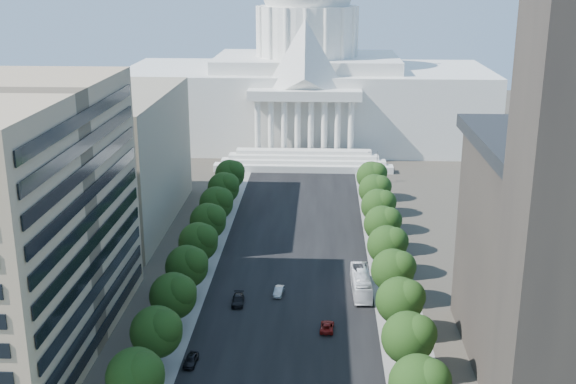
% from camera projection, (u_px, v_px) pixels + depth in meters
% --- Properties ---
extents(road_asphalt, '(30.00, 260.00, 0.01)m').
position_uv_depth(road_asphalt, '(296.00, 240.00, 156.23)').
color(road_asphalt, black).
rests_on(road_asphalt, ground).
extents(sidewalk_left, '(8.00, 260.00, 0.02)m').
position_uv_depth(sidewalk_left, '(209.00, 239.00, 157.12)').
color(sidewalk_left, gray).
rests_on(sidewalk_left, ground).
extents(sidewalk_right, '(8.00, 260.00, 0.02)m').
position_uv_depth(sidewalk_right, '(384.00, 242.00, 155.34)').
color(sidewalk_right, gray).
rests_on(sidewalk_right, ground).
extents(capitol, '(120.00, 56.00, 73.00)m').
position_uv_depth(capitol, '(307.00, 83.00, 240.95)').
color(capitol, white).
rests_on(capitol, ground).
extents(office_block_left_far, '(38.00, 52.00, 30.00)m').
position_uv_depth(office_block_left_far, '(86.00, 159.00, 163.61)').
color(office_block_left_far, gray).
rests_on(office_block_left_far, ground).
extents(tree_l_b, '(7.79, 7.60, 9.97)m').
position_uv_depth(tree_l_b, '(137.00, 376.00, 91.96)').
color(tree_l_b, '#33261C').
rests_on(tree_l_b, ground).
extents(tree_l_c, '(7.79, 7.60, 9.97)m').
position_uv_depth(tree_l_c, '(158.00, 331.00, 103.42)').
color(tree_l_c, '#33261C').
rests_on(tree_l_c, ground).
extents(tree_l_d, '(7.79, 7.60, 9.97)m').
position_uv_depth(tree_l_d, '(175.00, 295.00, 114.87)').
color(tree_l_d, '#33261C').
rests_on(tree_l_d, ground).
extents(tree_l_e, '(7.79, 7.60, 9.97)m').
position_uv_depth(tree_l_e, '(188.00, 265.00, 126.33)').
color(tree_l_e, '#33261C').
rests_on(tree_l_e, ground).
extents(tree_l_f, '(7.79, 7.60, 9.97)m').
position_uv_depth(tree_l_f, '(200.00, 241.00, 137.79)').
color(tree_l_f, '#33261C').
rests_on(tree_l_f, ground).
extents(tree_l_g, '(7.79, 7.60, 9.97)m').
position_uv_depth(tree_l_g, '(209.00, 220.00, 149.24)').
color(tree_l_g, '#33261C').
rests_on(tree_l_g, ground).
extents(tree_l_h, '(7.79, 7.60, 9.97)m').
position_uv_depth(tree_l_h, '(218.00, 202.00, 160.70)').
color(tree_l_h, '#33261C').
rests_on(tree_l_h, ground).
extents(tree_l_i, '(7.79, 7.60, 9.97)m').
position_uv_depth(tree_l_i, '(225.00, 187.00, 172.16)').
color(tree_l_i, '#33261C').
rests_on(tree_l_i, ground).
extents(tree_l_j, '(7.79, 7.60, 9.97)m').
position_uv_depth(tree_l_j, '(231.00, 173.00, 183.61)').
color(tree_l_j, '#33261C').
rests_on(tree_l_j, ground).
extents(tree_r_b, '(7.79, 7.60, 9.97)m').
position_uv_depth(tree_r_b, '(421.00, 383.00, 90.28)').
color(tree_r_b, '#33261C').
rests_on(tree_r_b, ground).
extents(tree_r_c, '(7.79, 7.60, 9.97)m').
position_uv_depth(tree_r_c, '(411.00, 337.00, 101.74)').
color(tree_r_c, '#33261C').
rests_on(tree_r_c, ground).
extents(tree_r_d, '(7.79, 7.60, 9.97)m').
position_uv_depth(tree_r_d, '(402.00, 300.00, 113.19)').
color(tree_r_d, '#33261C').
rests_on(tree_r_d, ground).
extents(tree_r_e, '(7.79, 7.60, 9.97)m').
position_uv_depth(tree_r_e, '(395.00, 269.00, 124.65)').
color(tree_r_e, '#33261C').
rests_on(tree_r_e, ground).
extents(tree_r_f, '(7.79, 7.60, 9.97)m').
position_uv_depth(tree_r_f, '(389.00, 244.00, 136.11)').
color(tree_r_f, '#33261C').
rests_on(tree_r_f, ground).
extents(tree_r_g, '(7.79, 7.60, 9.97)m').
position_uv_depth(tree_r_g, '(384.00, 223.00, 147.56)').
color(tree_r_g, '#33261C').
rests_on(tree_r_g, ground).
extents(tree_r_h, '(7.79, 7.60, 9.97)m').
position_uv_depth(tree_r_h, '(380.00, 205.00, 159.02)').
color(tree_r_h, '#33261C').
rests_on(tree_r_h, ground).
extents(tree_r_i, '(7.79, 7.60, 9.97)m').
position_uv_depth(tree_r_i, '(376.00, 189.00, 170.48)').
color(tree_r_i, '#33261C').
rests_on(tree_r_i, ground).
extents(tree_r_j, '(7.79, 7.60, 9.97)m').
position_uv_depth(tree_r_j, '(373.00, 175.00, 181.93)').
color(tree_r_j, '#33261C').
rests_on(tree_r_j, ground).
extents(streetlight_b, '(2.61, 0.44, 9.00)m').
position_uv_depth(streetlight_b, '(422.00, 344.00, 101.08)').
color(streetlight_b, gray).
rests_on(streetlight_b, ground).
extents(streetlight_c, '(2.61, 0.44, 9.00)m').
position_uv_depth(streetlight_c, '(404.00, 272.00, 124.95)').
color(streetlight_c, gray).
rests_on(streetlight_c, ground).
extents(streetlight_d, '(2.61, 0.44, 9.00)m').
position_uv_depth(streetlight_d, '(391.00, 224.00, 148.82)').
color(streetlight_d, gray).
rests_on(streetlight_d, ground).
extents(streetlight_e, '(2.61, 0.44, 9.00)m').
position_uv_depth(streetlight_e, '(382.00, 189.00, 172.68)').
color(streetlight_e, gray).
rests_on(streetlight_e, ground).
extents(streetlight_f, '(2.61, 0.44, 9.00)m').
position_uv_depth(streetlight_f, '(375.00, 163.00, 196.55)').
color(streetlight_f, gray).
rests_on(streetlight_f, ground).
extents(car_dark_a, '(2.04, 4.42, 1.47)m').
position_uv_depth(car_dark_a, '(191.00, 360.00, 106.71)').
color(car_dark_a, black).
rests_on(car_dark_a, ground).
extents(car_silver, '(1.94, 4.31, 1.37)m').
position_uv_depth(car_silver, '(279.00, 291.00, 129.67)').
color(car_silver, '#A8ABB0').
rests_on(car_silver, ground).
extents(car_red, '(2.44, 4.78, 1.29)m').
position_uv_depth(car_red, '(327.00, 327.00, 116.90)').
color(car_red, maroon).
rests_on(car_red, ground).
extents(car_dark_b, '(2.21, 5.08, 1.45)m').
position_uv_depth(car_dark_b, '(238.00, 300.00, 126.08)').
color(car_dark_b, black).
rests_on(car_dark_b, ground).
extents(city_bus, '(3.47, 13.29, 3.68)m').
position_uv_depth(city_bus, '(361.00, 283.00, 130.49)').
color(city_bus, white).
rests_on(city_bus, ground).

